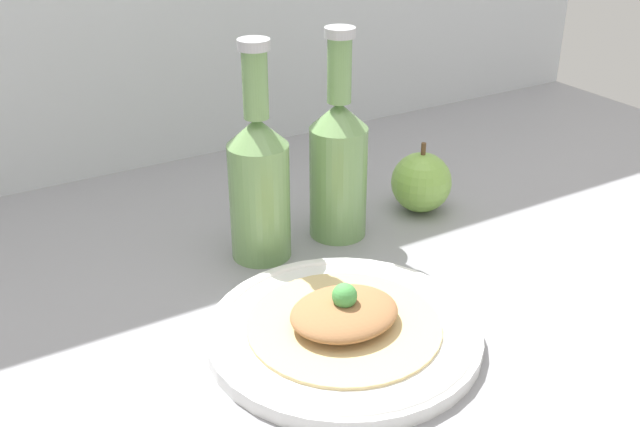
{
  "coord_description": "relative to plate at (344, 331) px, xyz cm",
  "views": [
    {
      "loc": [
        -37.76,
        -59.87,
        48.14
      ],
      "look_at": [
        1.35,
        5.8,
        9.78
      ],
      "focal_mm": 42.0,
      "sensor_mm": 36.0,
      "label": 1
    }
  ],
  "objects": [
    {
      "name": "ground_plane",
      "position": [
        1.91,
        4.68,
        -3.05
      ],
      "size": [
        180.0,
        110.0,
        4.0
      ],
      "primitive_type": "cube",
      "color": "gray"
    },
    {
      "name": "plate",
      "position": [
        0.0,
        0.0,
        0.0
      ],
      "size": [
        29.4,
        29.4,
        1.97
      ],
      "color": "white",
      "rests_on": "ground_plane"
    },
    {
      "name": "plated_food",
      "position": [
        0.0,
        0.0,
        1.91
      ],
      "size": [
        20.83,
        20.83,
        5.27
      ],
      "color": "#D6BC7F",
      "rests_on": "plate"
    },
    {
      "name": "cider_bottle_left",
      "position": [
        0.76,
        20.96,
        9.38
      ],
      "size": [
        7.61,
        7.61,
        27.94
      ],
      "color": "#729E5B",
      "rests_on": "ground_plane"
    },
    {
      "name": "cider_bottle_right",
      "position": [
        12.3,
        20.96,
        9.38
      ],
      "size": [
        7.61,
        7.61,
        27.94
      ],
      "color": "#729E5B",
      "rests_on": "ground_plane"
    },
    {
      "name": "apple",
      "position": [
        26.33,
        20.97,
        3.28
      ],
      "size": [
        8.65,
        8.65,
        10.3
      ],
      "color": "#84B74C",
      "rests_on": "ground_plane"
    }
  ]
}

